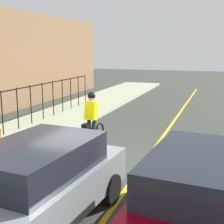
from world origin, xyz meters
TOP-DOWN VIEW (x-y plane):
  - ground_plane at (0.00, 0.00)m, footprint 80.00×80.00m
  - lane_line_centre at (0.00, -1.60)m, footprint 36.00×0.12m
  - iron_fence at (1.00, 3.80)m, footprint 14.33×0.04m
  - cyclist_lead at (1.28, 0.46)m, footprint 1.71×0.38m
  - patrol_sedan at (-2.93, -3.34)m, footprint 4.52×2.19m
  - parked_sedan_rear at (-3.61, -0.54)m, footprint 4.52×2.18m

SIDE VIEW (x-z plane):
  - ground_plane at x=0.00m, z-range 0.00..0.00m
  - lane_line_centre at x=0.00m, z-range 0.00..0.01m
  - patrol_sedan at x=-2.93m, z-range 0.03..1.61m
  - parked_sedan_rear at x=-3.61m, z-range 0.03..1.61m
  - cyclist_lead at x=1.28m, z-range 0.00..1.82m
  - iron_fence at x=1.00m, z-range 0.41..2.01m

